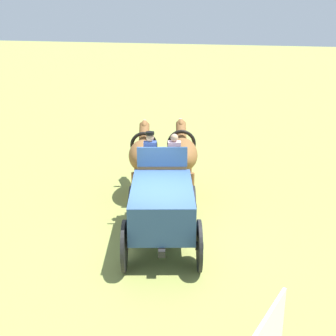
% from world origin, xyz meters
% --- Properties ---
extents(ground_plane, '(220.00, 220.00, 0.00)m').
position_xyz_m(ground_plane, '(0.00, 0.00, 0.00)').
color(ground_plane, olive).
extents(show_wagon, '(5.65, 3.22, 2.66)m').
position_xyz_m(show_wagon, '(0.16, 0.07, 1.16)').
color(show_wagon, '#2D4C7A').
rests_on(show_wagon, ground).
extents(draft_horse_near, '(2.85, 1.70, 2.24)m').
position_xyz_m(draft_horse_near, '(3.17, 2.12, 1.36)').
color(draft_horse_near, brown).
rests_on(draft_horse_near, ground).
extents(draft_horse_off, '(2.96, 1.77, 2.27)m').
position_xyz_m(draft_horse_off, '(3.69, 0.93, 1.39)').
color(draft_horse_off, brown).
rests_on(draft_horse_off, ground).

